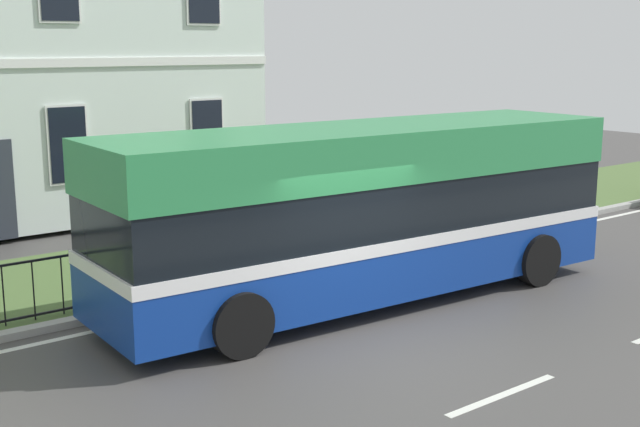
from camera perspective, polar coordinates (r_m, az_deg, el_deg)
ground_plane at (r=12.65m, az=3.25°, el=-8.68°), size 60.00×56.00×0.18m
iron_verge_railing at (r=14.08m, az=-14.63°, el=-4.19°), size 19.74×0.04×0.97m
single_decker_bus at (r=14.18m, az=3.15°, el=0.27°), size 9.61×2.99×3.00m
litter_bin at (r=15.95m, az=-4.78°, el=-1.71°), size 0.51×0.51×1.16m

